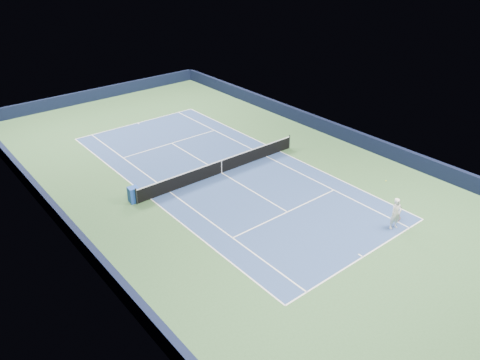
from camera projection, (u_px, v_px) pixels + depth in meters
ground at (222, 173)px, 31.81m from camera, size 40.00×40.00×0.00m
wall_far at (97, 94)px, 45.05m from camera, size 22.00×0.35×1.10m
wall_right at (329, 127)px, 37.56m from camera, size 0.35×40.00×1.10m
wall_left at (64, 222)px, 25.54m from camera, size 0.35×40.00×1.10m
court_surface at (222, 173)px, 31.81m from camera, size 10.97×23.77×0.01m
baseline_far at (137, 123)px, 39.90m from camera, size 10.97×0.08×0.00m
baseline_near at (363, 257)px, 23.71m from camera, size 10.97×0.08×0.00m
sideline_doubles_right at (280, 151)px, 34.85m from camera, size 0.08×23.77×0.00m
sideline_doubles_left at (151, 199)px, 28.76m from camera, size 0.08×23.77×0.00m
sideline_singles_right at (266, 156)px, 34.09m from camera, size 0.08×23.77×0.00m
sideline_singles_left at (170, 192)px, 29.52m from camera, size 0.08×23.77×0.00m
service_line_far at (172, 143)px, 36.17m from camera, size 8.23×0.08×0.00m
service_line_near at (287, 212)px, 27.45m from camera, size 8.23×0.08×0.00m
center_service_line at (222, 173)px, 31.81m from camera, size 0.08×12.80×0.00m
center_mark_far at (138, 123)px, 39.80m from camera, size 0.08×0.30×0.00m
center_mark_near at (361, 255)px, 23.82m from camera, size 0.08×0.30×0.00m
tennis_net at (221, 166)px, 31.57m from camera, size 12.90×0.10×1.07m
sponsor_cube at (134, 195)px, 28.27m from camera, size 0.64×0.59×0.99m
tennis_player at (396, 214)px, 25.58m from camera, size 0.87×1.33×2.55m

